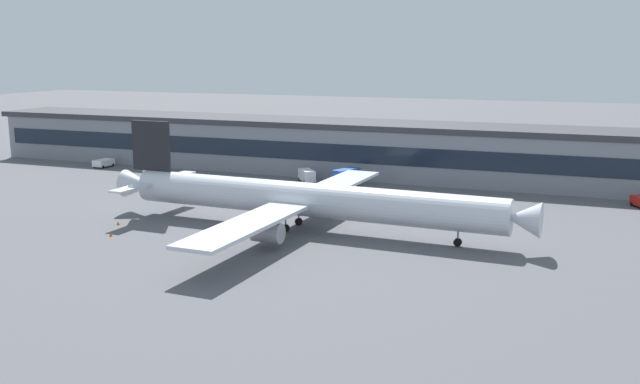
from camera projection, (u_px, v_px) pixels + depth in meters
ground_plane at (261, 229)px, 104.77m from camera, size 600.00×600.00×0.00m
terminal_building at (366, 148)px, 149.34m from camera, size 183.90×16.16×11.32m
airliner at (304, 199)px, 103.28m from camera, size 65.80×56.87×15.02m
belt_loader at (150, 171)px, 148.44m from camera, size 4.52×6.65×1.95m
pushback_tractor at (104, 163)px, 160.41m from camera, size 2.80×4.90×1.75m
crew_van at (307, 175)px, 141.63m from camera, size 5.02×5.40×2.55m
stair_truck at (346, 177)px, 136.55m from camera, size 4.22×6.45×3.55m
traffic_cone_0 at (209, 231)px, 102.33m from camera, size 0.52×0.52×0.65m
traffic_cone_1 at (118, 223)px, 106.98m from camera, size 0.47×0.47×0.59m
traffic_cone_2 at (111, 234)px, 100.33m from camera, size 0.49×0.49×0.61m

